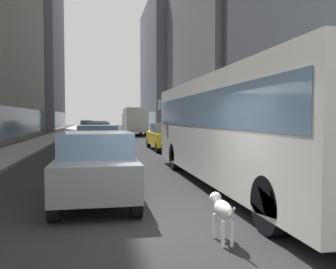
# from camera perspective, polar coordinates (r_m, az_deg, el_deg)

# --- Properties ---
(ground_plane) EXTENTS (120.00, 120.00, 0.00)m
(ground_plane) POSITION_cam_1_polar(r_m,az_deg,el_deg) (41.34, -9.22, -0.10)
(ground_plane) COLOR #232326
(sidewalk_left) EXTENTS (2.40, 110.00, 0.15)m
(sidewalk_left) POSITION_cam_1_polar(r_m,az_deg,el_deg) (41.58, -17.09, -0.06)
(sidewalk_left) COLOR gray
(sidewalk_left) RESTS_ON ground
(sidewalk_right) EXTENTS (2.40, 110.00, 0.15)m
(sidewalk_right) POSITION_cam_1_polar(r_m,az_deg,el_deg) (41.88, -1.40, 0.07)
(sidewalk_right) COLOR #9E9991
(sidewalk_right) RESTS_ON ground
(building_left_far) EXTENTS (10.31, 15.26, 29.22)m
(building_left_far) POSITION_cam_1_polar(r_m,az_deg,el_deg) (57.46, -22.11, 15.16)
(building_left_far) COLOR slate
(building_left_far) RESTS_ON ground
(building_right_far) EXTENTS (11.29, 18.88, 19.88)m
(building_right_far) POSITION_cam_1_polar(r_m,az_deg,el_deg) (58.37, 2.24, 10.50)
(building_right_far) COLOR slate
(building_right_far) RESTS_ON ground
(transit_bus) EXTENTS (2.78, 11.53, 3.05)m
(transit_bus) POSITION_cam_1_polar(r_m,az_deg,el_deg) (10.43, 11.31, 1.63)
(transit_bus) COLOR silver
(transit_bus) RESTS_ON ground
(car_red_coupe) EXTENTS (1.82, 4.08, 1.62)m
(car_red_coupe) POSITION_cam_1_polar(r_m,az_deg,el_deg) (29.46, -10.93, 0.39)
(car_red_coupe) COLOR red
(car_red_coupe) RESTS_ON ground
(car_blue_hatchback) EXTENTS (1.92, 3.93, 1.62)m
(car_blue_hatchback) POSITION_cam_1_polar(r_m,az_deg,el_deg) (16.99, -11.03, -1.22)
(car_blue_hatchback) COLOR #4C6BB7
(car_blue_hatchback) RESTS_ON ground
(car_black_suv) EXTENTS (1.74, 4.32, 1.62)m
(car_black_suv) POSITION_cam_1_polar(r_m,az_deg,el_deg) (50.32, -12.70, 1.29)
(car_black_suv) COLOR black
(car_black_suv) RESTS_ON ground
(car_yellow_taxi) EXTENTS (1.73, 4.71, 1.62)m
(car_yellow_taxi) POSITION_cam_1_polar(r_m,az_deg,el_deg) (21.87, -0.44, -0.32)
(car_yellow_taxi) COLOR yellow
(car_yellow_taxi) RESTS_ON ground
(car_grey_wagon) EXTENTS (1.76, 4.38, 1.62)m
(car_grey_wagon) POSITION_cam_1_polar(r_m,az_deg,el_deg) (8.78, -11.25, -4.80)
(car_grey_wagon) COLOR slate
(car_grey_wagon) RESTS_ON ground
(car_silver_sedan) EXTENTS (1.84, 4.24, 1.62)m
(car_silver_sedan) POSITION_cam_1_polar(r_m,az_deg,el_deg) (41.68, -10.89, 1.04)
(car_silver_sedan) COLOR #B7BABF
(car_silver_sedan) RESTS_ON ground
(box_truck) EXTENTS (2.30, 7.50, 3.05)m
(box_truck) POSITION_cam_1_polar(r_m,az_deg,el_deg) (41.19, -5.32, 2.23)
(box_truck) COLOR #19519E
(box_truck) RESTS_ON ground
(dalmatian_dog) EXTENTS (0.22, 0.96, 0.72)m
(dalmatian_dog) POSITION_cam_1_polar(r_m,az_deg,el_deg) (5.87, 8.49, -11.59)
(dalmatian_dog) COLOR white
(dalmatian_dog) RESTS_ON ground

